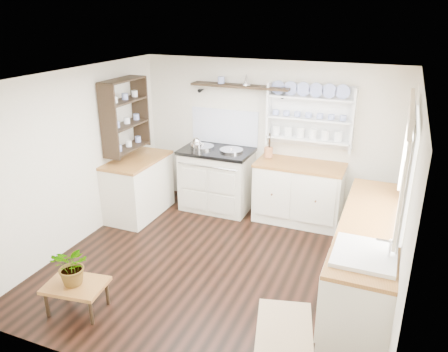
{
  "coord_description": "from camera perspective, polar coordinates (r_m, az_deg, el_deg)",
  "views": [
    {
      "loc": [
        1.82,
        -4.28,
        2.98
      ],
      "look_at": [
        -0.03,
        0.25,
        1.1
      ],
      "focal_mm": 35.0,
      "sensor_mm": 36.0,
      "label": 1
    }
  ],
  "objects": [
    {
      "name": "floor_rug",
      "position": [
        4.64,
        7.89,
        -19.06
      ],
      "size": [
        0.74,
        0.96,
        0.02
      ],
      "primitive_type": "cube",
      "rotation": [
        0.0,
        0.0,
        0.25
      ],
      "color": "olive",
      "rests_on": "floor"
    },
    {
      "name": "wall_back",
      "position": [
        6.7,
        5.64,
        5.06
      ],
      "size": [
        4.0,
        0.02,
        2.3
      ],
      "primitive_type": "cube",
      "color": "beige",
      "rests_on": "ground"
    },
    {
      "name": "wall_right",
      "position": [
        4.66,
        22.62,
        -3.85
      ],
      "size": [
        0.02,
        3.8,
        2.3
      ],
      "primitive_type": "cube",
      "color": "beige",
      "rests_on": "ground"
    },
    {
      "name": "back_cabinets",
      "position": [
        6.51,
        9.7,
        -2.06
      ],
      "size": [
        1.27,
        0.63,
        0.9
      ],
      "color": "beige",
      "rests_on": "floor"
    },
    {
      "name": "window",
      "position": [
        4.65,
        22.73,
        1.61
      ],
      "size": [
        0.08,
        1.55,
        1.22
      ],
      "color": "white",
      "rests_on": "wall_right"
    },
    {
      "name": "potted_plant",
      "position": [
        4.77,
        -19.13,
        -11.02
      ],
      "size": [
        0.39,
        0.34,
        0.43
      ],
      "primitive_type": "imported",
      "rotation": [
        0.0,
        0.0,
        -0.01
      ],
      "color": "#3F7233",
      "rests_on": "center_table"
    },
    {
      "name": "floor",
      "position": [
        5.52,
        -0.67,
        -11.64
      ],
      "size": [
        4.0,
        3.8,
        0.01
      ],
      "primitive_type": "cube",
      "color": "black",
      "rests_on": "ground"
    },
    {
      "name": "kettle",
      "position": [
        6.66,
        -3.58,
        4.06
      ],
      "size": [
        0.18,
        0.18,
        0.22
      ],
      "primitive_type": null,
      "color": "silver",
      "rests_on": "aga_cooker"
    },
    {
      "name": "high_shelf",
      "position": [
        6.54,
        2.13,
        11.58
      ],
      "size": [
        1.5,
        0.29,
        0.16
      ],
      "color": "black",
      "rests_on": "wall_back"
    },
    {
      "name": "plate_rack",
      "position": [
        6.41,
        11.28,
        7.78
      ],
      "size": [
        1.2,
        0.22,
        0.9
      ],
      "color": "white",
      "rests_on": "wall_back"
    },
    {
      "name": "left_shelving",
      "position": [
        6.5,
        -12.79,
        7.8
      ],
      "size": [
        0.28,
        0.8,
        1.05
      ],
      "primitive_type": "cube",
      "color": "black",
      "rests_on": "wall_left"
    },
    {
      "name": "wall_left",
      "position": [
        6.02,
        -18.56,
        2.2
      ],
      "size": [
        0.02,
        3.8,
        2.3
      ],
      "primitive_type": "cube",
      "color": "beige",
      "rests_on": "ground"
    },
    {
      "name": "utensil_crock",
      "position": [
        6.52,
        5.82,
        3.09
      ],
      "size": [
        0.13,
        0.13,
        0.15
      ],
      "primitive_type": "cylinder",
      "color": "#AA683E",
      "rests_on": "back_cabinets"
    },
    {
      "name": "ceiling",
      "position": [
        4.7,
        -0.79,
        12.69
      ],
      "size": [
        4.0,
        3.8,
        0.01
      ],
      "primitive_type": "cube",
      "color": "white",
      "rests_on": "wall_back"
    },
    {
      "name": "aga_cooker",
      "position": [
        6.83,
        -0.93,
        -0.32
      ],
      "size": [
        1.09,
        0.75,
        1.0
      ],
      "color": "beige",
      "rests_on": "floor"
    },
    {
      "name": "belfast_sink",
      "position": [
        4.24,
        17.7,
        -11.09
      ],
      "size": [
        0.55,
        0.6,
        0.45
      ],
      "color": "white",
      "rests_on": "right_cabinets"
    },
    {
      "name": "right_cabinets",
      "position": [
        5.06,
        18.12,
        -10.06
      ],
      "size": [
        0.62,
        2.43,
        0.9
      ],
      "color": "beige",
      "rests_on": "floor"
    },
    {
      "name": "left_cabinets",
      "position": [
        6.75,
        -11.08,
        -1.31
      ],
      "size": [
        0.62,
        1.13,
        0.9
      ],
      "color": "beige",
      "rests_on": "floor"
    },
    {
      "name": "center_table",
      "position": [
        4.91,
        -18.76,
        -13.6
      ],
      "size": [
        0.66,
        0.51,
        0.33
      ],
      "rotation": [
        0.0,
        0.0,
        0.14
      ],
      "color": "brown",
      "rests_on": "floor"
    }
  ]
}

